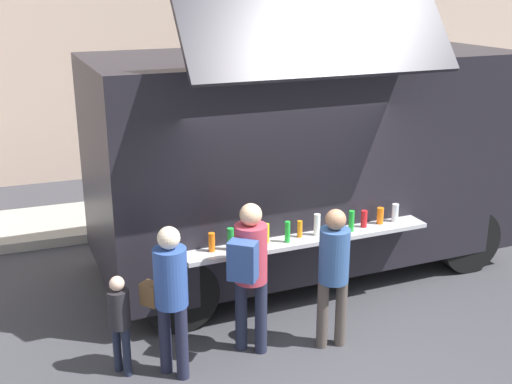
# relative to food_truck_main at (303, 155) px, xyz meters

# --- Properties ---
(ground_plane) EXTENTS (60.00, 60.00, 0.00)m
(ground_plane) POSITION_rel_food_truck_main_xyz_m (-0.69, -1.91, -1.62)
(ground_plane) COLOR #38383D
(curb_strip) EXTENTS (28.00, 1.60, 0.15)m
(curb_strip) POSITION_rel_food_truck_main_xyz_m (-4.01, 2.62, -1.55)
(curb_strip) COLOR #9E998E
(curb_strip) RESTS_ON ground
(food_truck_main) EXTENTS (5.63, 3.27, 3.75)m
(food_truck_main) POSITION_rel_food_truck_main_xyz_m (0.00, 0.00, 0.00)
(food_truck_main) COLOR black
(food_truck_main) RESTS_ON ground
(trash_bin) EXTENTS (0.60, 0.60, 0.95)m
(trash_bin) POSITION_rel_food_truck_main_xyz_m (3.58, 2.32, -1.15)
(trash_bin) COLOR #306238
(trash_bin) RESTS_ON ground
(customer_front_ordering) EXTENTS (0.33, 0.33, 1.60)m
(customer_front_ordering) POSITION_rel_food_truck_main_xyz_m (-0.54, -2.06, -0.66)
(customer_front_ordering) COLOR #4E443E
(customer_front_ordering) RESTS_ON ground
(customer_mid_with_backpack) EXTENTS (0.50, 0.54, 1.70)m
(customer_mid_with_backpack) POSITION_rel_food_truck_main_xyz_m (-1.42, -1.88, -0.58)
(customer_mid_with_backpack) COLOR #202338
(customer_mid_with_backpack) RESTS_ON ground
(customer_rear_waiting) EXTENTS (0.45, 0.49, 1.63)m
(customer_rear_waiting) POSITION_rel_food_truck_main_xyz_m (-2.30, -2.00, -0.66)
(customer_rear_waiting) COLOR #202237
(customer_rear_waiting) RESTS_ON ground
(child_near_queue) EXTENTS (0.22, 0.22, 1.09)m
(child_near_queue) POSITION_rel_food_truck_main_xyz_m (-2.78, -1.80, -0.97)
(child_near_queue) COLOR #1D2235
(child_near_queue) RESTS_ON ground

